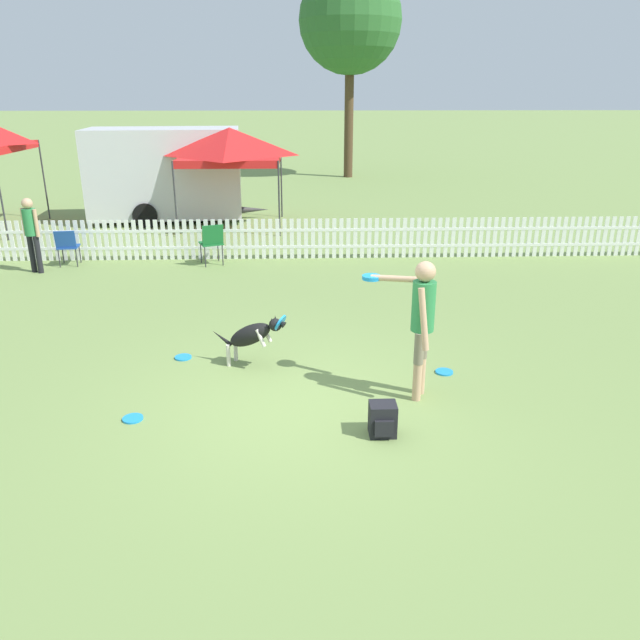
{
  "coord_description": "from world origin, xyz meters",
  "views": [
    {
      "loc": [
        -0.01,
        -6.78,
        3.61
      ],
      "look_at": [
        0.25,
        0.74,
        0.83
      ],
      "focal_mm": 35.0,
      "sensor_mm": 36.0,
      "label": 1
    }
  ],
  "objects": [
    {
      "name": "ground_plane",
      "position": [
        0.0,
        0.0,
        0.0
      ],
      "size": [
        240.0,
        240.0,
        0.0
      ],
      "primitive_type": "plane",
      "color": "olive"
    },
    {
      "name": "handler_person",
      "position": [
        1.44,
        0.21,
        1.1
      ],
      "size": [
        0.87,
        0.97,
        1.75
      ],
      "rotation": [
        0.0,
        0.0,
        1.15
      ],
      "color": "tan",
      "rests_on": "ground_plane"
    },
    {
      "name": "leaping_dog",
      "position": [
        -0.66,
        1.15,
        0.48
      ],
      "size": [
        1.11,
        0.61,
        0.83
      ],
      "rotation": [
        0.0,
        0.0,
        -2.0
      ],
      "color": "black",
      "rests_on": "ground_plane"
    },
    {
      "name": "frisbee_near_handler",
      "position": [
        1.95,
        0.87,
        0.01
      ],
      "size": [
        0.24,
        0.24,
        0.02
      ],
      "color": "#1E8CD8",
      "rests_on": "ground_plane"
    },
    {
      "name": "frisbee_near_dog",
      "position": [
        -1.97,
        -0.28,
        0.01
      ],
      "size": [
        0.24,
        0.24,
        0.02
      ],
      "color": "#1E8CD8",
      "rests_on": "ground_plane"
    },
    {
      "name": "frisbee_midfield",
      "position": [
        -1.69,
        1.49,
        0.01
      ],
      "size": [
        0.24,
        0.24,
        0.02
      ],
      "color": "#1E8CD8",
      "rests_on": "ground_plane"
    },
    {
      "name": "backpack_on_grass",
      "position": [
        0.9,
        -0.72,
        0.19
      ],
      "size": [
        0.3,
        0.29,
        0.38
      ],
      "color": "black",
      "rests_on": "ground_plane"
    },
    {
      "name": "picket_fence",
      "position": [
        -0.0,
        7.11,
        0.46
      ],
      "size": [
        27.72,
        0.04,
        0.91
      ],
      "color": "white",
      "rests_on": "ground_plane"
    },
    {
      "name": "folding_chair_blue_left",
      "position": [
        -5.03,
        6.63,
        0.48
      ],
      "size": [
        0.48,
        0.49,
        0.8
      ],
      "rotation": [
        0.0,
        0.0,
        3.26
      ],
      "color": "#333338",
      "rests_on": "ground_plane"
    },
    {
      "name": "folding_chair_center",
      "position": [
        -1.89,
        6.59,
        0.55
      ],
      "size": [
        0.6,
        0.61,
        0.91
      ],
      "rotation": [
        0.0,
        0.0,
        3.51
      ],
      "color": "#333338",
      "rests_on": "ground_plane"
    },
    {
      "name": "canopy_tent_main",
      "position": [
        -1.84,
        10.8,
        2.21
      ],
      "size": [
        2.72,
        2.72,
        2.68
      ],
      "color": "#333338",
      "rests_on": "ground_plane"
    },
    {
      "name": "spectator_standing",
      "position": [
        -5.53,
        6.13,
        0.94
      ],
      "size": [
        0.38,
        0.27,
        1.56
      ],
      "rotation": [
        0.0,
        0.0,
        2.7
      ],
      "color": "black",
      "rests_on": "ground_plane"
    },
    {
      "name": "equipment_trailer",
      "position": [
        -3.83,
        11.75,
        1.38
      ],
      "size": [
        5.15,
        2.41,
        2.62
      ],
      "rotation": [
        0.0,
        0.0,
        0.08
      ],
      "color": "silver",
      "rests_on": "ground_plane"
    },
    {
      "name": "tree_left_grove",
      "position": [
        2.22,
        21.38,
        6.28
      ],
      "size": [
        4.25,
        4.25,
        8.44
      ],
      "color": "#4C3823",
      "rests_on": "ground_plane"
    }
  ]
}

